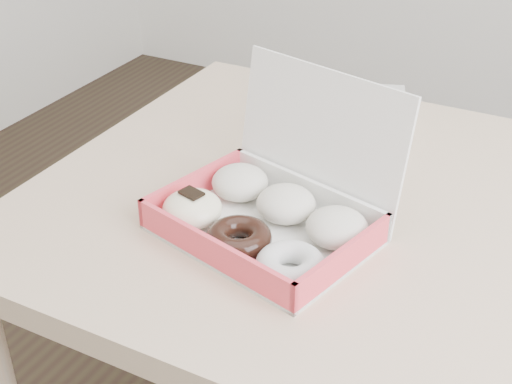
% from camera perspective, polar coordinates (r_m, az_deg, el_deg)
% --- Properties ---
extents(table, '(1.20, 0.80, 0.75)m').
position_cam_1_polar(table, '(1.07, 14.07, -6.07)').
color(table, '#D0AE89').
rests_on(table, ground).
extents(donut_box, '(0.33, 0.30, 0.20)m').
position_cam_1_polar(donut_box, '(0.97, 1.10, -1.45)').
color(donut_box, white).
rests_on(donut_box, table).
extents(newspapers, '(0.29, 0.26, 0.04)m').
position_cam_1_polar(newspapers, '(1.28, 6.63, 6.34)').
color(newspapers, silver).
rests_on(newspapers, table).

